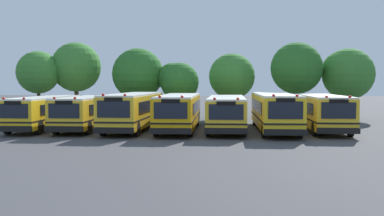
% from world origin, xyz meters
% --- Properties ---
extents(ground_plane, '(160.00, 160.00, 0.00)m').
position_xyz_m(ground_plane, '(0.00, 0.00, 0.00)').
color(ground_plane, '#424244').
extents(school_bus_0, '(2.54, 9.87, 2.52)m').
position_xyz_m(school_bus_0, '(-10.06, -0.23, 1.33)').
color(school_bus_0, yellow).
rests_on(school_bus_0, ground_plane).
extents(school_bus_1, '(2.54, 9.52, 2.54)m').
position_xyz_m(school_bus_1, '(-6.80, -0.24, 1.34)').
color(school_bus_1, yellow).
rests_on(school_bus_1, ground_plane).
extents(school_bus_2, '(2.76, 10.84, 2.77)m').
position_xyz_m(school_bus_2, '(-3.36, -0.11, 1.46)').
color(school_bus_2, yellow).
rests_on(school_bus_2, ground_plane).
extents(school_bus_3, '(2.67, 10.75, 2.68)m').
position_xyz_m(school_bus_3, '(-0.02, -0.22, 1.41)').
color(school_bus_3, '#EAA80C').
rests_on(school_bus_3, ground_plane).
extents(school_bus_4, '(2.66, 10.48, 2.55)m').
position_xyz_m(school_bus_4, '(3.39, -0.03, 1.34)').
color(school_bus_4, yellow).
rests_on(school_bus_4, ground_plane).
extents(school_bus_5, '(2.67, 11.31, 2.77)m').
position_xyz_m(school_bus_5, '(6.77, -0.04, 1.46)').
color(school_bus_5, yellow).
rests_on(school_bus_5, ground_plane).
extents(school_bus_6, '(2.59, 9.39, 2.67)m').
position_xyz_m(school_bus_6, '(10.15, 0.09, 1.41)').
color(school_bus_6, yellow).
rests_on(school_bus_6, ground_plane).
extents(tree_0, '(3.89, 3.89, 6.30)m').
position_xyz_m(tree_0, '(-13.68, 7.41, 4.37)').
color(tree_0, '#4C3823').
rests_on(tree_0, ground_plane).
extents(tree_1, '(4.67, 4.67, 7.22)m').
position_xyz_m(tree_1, '(-10.88, 9.16, 4.86)').
color(tree_1, '#4C3823').
rests_on(tree_1, ground_plane).
extents(tree_2, '(4.82, 4.82, 6.64)m').
position_xyz_m(tree_2, '(-4.82, 9.33, 4.27)').
color(tree_2, '#4C3823').
rests_on(tree_2, ground_plane).
extents(tree_3, '(3.89, 3.56, 5.26)m').
position_xyz_m(tree_3, '(-1.17, 8.71, 3.58)').
color(tree_3, '#4C3823').
rests_on(tree_3, ground_plane).
extents(tree_4, '(4.33, 4.33, 6.17)m').
position_xyz_m(tree_4, '(3.86, 10.03, 3.96)').
color(tree_4, '#4C3823').
rests_on(tree_4, ground_plane).
extents(tree_5, '(4.74, 4.74, 7.10)m').
position_xyz_m(tree_5, '(9.84, 9.35, 4.77)').
color(tree_5, '#4C3823').
rests_on(tree_5, ground_plane).
extents(tree_6, '(4.76, 4.72, 6.56)m').
position_xyz_m(tree_6, '(14.31, 9.89, 4.28)').
color(tree_6, '#4C3823').
rests_on(tree_6, ground_plane).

